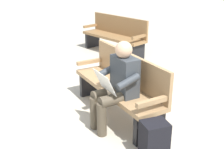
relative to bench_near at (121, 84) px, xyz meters
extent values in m
plane|color=#B7AD99|center=(0.00, 0.07, -0.46)|extent=(40.00, 40.00, 0.00)
cube|color=#9E7A51|center=(0.00, 0.07, -0.04)|extent=(1.82, 0.54, 0.06)
cube|color=#9E7A51|center=(0.00, -0.14, 0.22)|extent=(1.80, 0.11, 0.45)
cube|color=#9E7A51|center=(-0.85, 0.04, 0.11)|extent=(0.08, 0.48, 0.06)
cube|color=#9E7A51|center=(0.85, 0.10, 0.11)|extent=(0.08, 0.48, 0.06)
cube|color=black|center=(-0.80, 0.04, -0.26)|extent=(0.09, 0.43, 0.39)
cube|color=black|center=(0.80, 0.10, -0.26)|extent=(0.09, 0.43, 0.39)
cube|color=#33383D|center=(-0.30, 0.11, 0.25)|extent=(0.41, 0.23, 0.52)
sphere|color=tan|center=(-0.30, 0.13, 0.61)|extent=(0.22, 0.22, 0.22)
cylinder|color=#4C4233|center=(-0.40, 0.32, 0.01)|extent=(0.16, 0.42, 0.15)
cylinder|color=#4C4233|center=(-0.20, 0.32, 0.01)|extent=(0.16, 0.42, 0.15)
cylinder|color=#4C4233|center=(-0.41, 0.51, -0.23)|extent=(0.13, 0.13, 0.45)
cylinder|color=#4C4233|center=(-0.21, 0.51, -0.23)|extent=(0.13, 0.13, 0.45)
cylinder|color=#33383D|center=(-0.54, 0.20, 0.28)|extent=(0.10, 0.32, 0.18)
cylinder|color=#33383D|center=(-0.06, 0.22, 0.28)|extent=(0.10, 0.32, 0.18)
cube|color=silver|center=(-0.31, 0.41, 0.23)|extent=(0.40, 0.15, 0.27)
cube|color=black|center=(-1.10, 0.18, -0.23)|extent=(0.28, 0.32, 0.45)
cube|color=black|center=(-0.96, 0.17, -0.30)|extent=(0.07, 0.21, 0.20)
cube|color=olive|center=(2.77, -1.35, -0.04)|extent=(1.86, 0.95, 0.06)
cube|color=olive|center=(2.83, -1.56, 0.22)|extent=(1.75, 0.54, 0.45)
cube|color=olive|center=(1.95, -1.58, 0.11)|extent=(0.19, 0.48, 0.06)
cube|color=olive|center=(3.59, -1.12, 0.11)|extent=(0.19, 0.48, 0.06)
cube|color=black|center=(2.00, -1.57, -0.26)|extent=(0.19, 0.44, 0.39)
cube|color=black|center=(3.54, -1.13, -0.26)|extent=(0.19, 0.44, 0.39)
camera|label=1|loc=(-3.26, 1.86, 1.60)|focal=45.44mm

